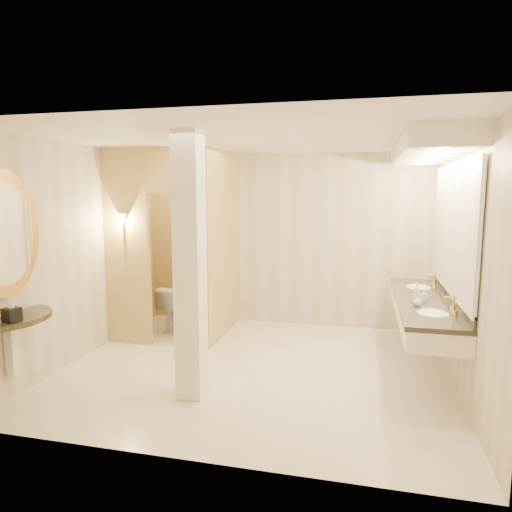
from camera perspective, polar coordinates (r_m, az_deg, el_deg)
The scene contains 16 objects.
floor at distance 5.68m, azimuth -0.16°, elevation -13.76°, with size 4.50×4.50×0.00m, color silver.
ceiling at distance 5.31m, azimuth -0.18°, elevation 14.42°, with size 4.50×4.50×0.00m, color silver.
wall_back at distance 7.28m, azimuth 3.55°, elevation 1.99°, with size 4.50×0.02×2.70m, color beige.
wall_front at distance 3.45m, azimuth -8.05°, elevation -4.67°, with size 4.50×0.02×2.70m, color beige.
wall_left at distance 6.25m, azimuth -20.64°, elevation 0.53°, with size 0.02×4.00×2.70m, color beige.
wall_right at distance 5.28m, azimuth 24.29°, elevation -0.93°, with size 0.02×4.00×2.70m, color beige.
toilet_closet at distance 6.58m, azimuth -7.58°, elevation 1.62°, with size 1.50×1.55×2.70m.
wall_sconce at distance 6.41m, azimuth -16.24°, elevation 4.32°, with size 0.14×0.14×0.42m.
vanity at distance 5.60m, azimuth 20.98°, elevation 2.58°, with size 0.75×2.68×2.09m.
console_shelf at distance 5.15m, azimuth -28.99°, elevation -1.53°, with size 0.97×0.97×1.94m.
pillar at distance 4.62m, azimuth -8.26°, elevation -1.49°, with size 0.27×0.27×2.70m, color white.
tissue_box at distance 4.97m, azimuth -28.22°, elevation -6.49°, with size 0.13×0.13×0.13m, color black.
toilet at distance 7.17m, azimuth -9.68°, elevation -6.37°, with size 0.38×0.67×0.69m, color white.
soap_bottle_a at distance 5.51m, azimuth 20.29°, elevation -4.67°, with size 0.06×0.06×0.14m, color beige.
soap_bottle_b at distance 5.28m, azimuth 19.57°, elevation -5.31°, with size 0.09×0.09×0.11m, color silver.
soap_bottle_c at distance 5.41m, azimuth 19.43°, elevation -4.38°, with size 0.09×0.09×0.23m, color #C6B28C.
Camera 1 is at (1.25, -5.13, 2.10)m, focal length 32.00 mm.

